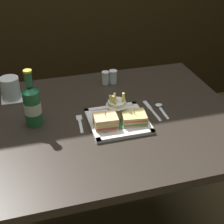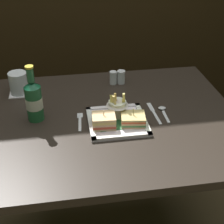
% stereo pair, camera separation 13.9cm
% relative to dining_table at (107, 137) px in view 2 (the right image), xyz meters
% --- Properties ---
extents(dining_table, '(1.15, 0.90, 0.75)m').
position_rel_dining_table_xyz_m(dining_table, '(0.00, 0.00, 0.00)').
color(dining_table, black).
rests_on(dining_table, ground_plane).
extents(square_plate, '(0.24, 0.24, 0.02)m').
position_rel_dining_table_xyz_m(square_plate, '(0.04, -0.05, 0.12)').
color(square_plate, white).
rests_on(square_plate, dining_table).
extents(sandwich_half_left, '(0.10, 0.09, 0.07)m').
position_rel_dining_table_xyz_m(sandwich_half_left, '(-0.02, -0.08, 0.15)').
color(sandwich_half_left, '#DDBB8B').
rests_on(sandwich_half_left, square_plate).
extents(sandwich_half_right, '(0.11, 0.10, 0.07)m').
position_rel_dining_table_xyz_m(sandwich_half_right, '(0.10, -0.08, 0.14)').
color(sandwich_half_right, tan).
rests_on(sandwich_half_right, square_plate).
extents(fries_cup, '(0.09, 0.09, 0.11)m').
position_rel_dining_table_xyz_m(fries_cup, '(0.04, -0.01, 0.17)').
color(fries_cup, silver).
rests_on(fries_cup, square_plate).
extents(beer_bottle, '(0.07, 0.07, 0.25)m').
position_rel_dining_table_xyz_m(beer_bottle, '(-0.30, 0.03, 0.20)').
color(beer_bottle, '#215F33').
rests_on(beer_bottle, dining_table).
extents(drink_coaster, '(0.10, 0.10, 0.00)m').
position_rel_dining_table_xyz_m(drink_coaster, '(-0.39, 0.28, 0.11)').
color(drink_coaster, white).
rests_on(drink_coaster, dining_table).
extents(water_glass, '(0.09, 0.09, 0.11)m').
position_rel_dining_table_xyz_m(water_glass, '(-0.39, 0.28, 0.16)').
color(water_glass, silver).
rests_on(water_glass, dining_table).
extents(fork, '(0.03, 0.14, 0.00)m').
position_rel_dining_table_xyz_m(fork, '(-0.12, -0.01, 0.11)').
color(fork, silver).
rests_on(fork, dining_table).
extents(knife, '(0.02, 0.18, 0.00)m').
position_rel_dining_table_xyz_m(knife, '(0.21, 0.01, 0.11)').
color(knife, silver).
rests_on(knife, dining_table).
extents(spoon, '(0.04, 0.13, 0.01)m').
position_rel_dining_table_xyz_m(spoon, '(0.25, 0.01, 0.11)').
color(spoon, silver).
rests_on(spoon, dining_table).
extents(salt_shaker, '(0.04, 0.04, 0.07)m').
position_rel_dining_table_xyz_m(salt_shaker, '(0.08, 0.31, 0.14)').
color(salt_shaker, silver).
rests_on(salt_shaker, dining_table).
extents(pepper_shaker, '(0.04, 0.04, 0.07)m').
position_rel_dining_table_xyz_m(pepper_shaker, '(0.12, 0.31, 0.14)').
color(pepper_shaker, silver).
rests_on(pepper_shaker, dining_table).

